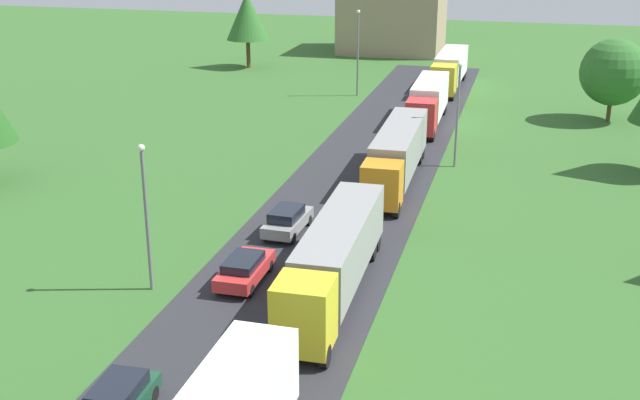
{
  "coord_description": "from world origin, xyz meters",
  "views": [
    {
      "loc": [
        11.19,
        -4.51,
        18.12
      ],
      "look_at": [
        -0.9,
        41.22,
        1.14
      ],
      "focal_mm": 45.46,
      "sensor_mm": 36.0,
      "label": 1
    }
  ],
  "objects_px": {
    "car_third": "(244,269)",
    "tree_oak": "(247,16)",
    "tree_maple": "(614,72)",
    "truck_fourth": "(428,101)",
    "distant_building": "(393,18)",
    "lamppost_third": "(458,109)",
    "lamppost_second": "(146,210)",
    "truck_third": "(397,153)",
    "car_fourth": "(287,220)",
    "truck_second": "(335,257)",
    "truck_fifth": "(450,68)",
    "lamppost_fourth": "(358,49)"
  },
  "relations": [
    {
      "from": "car_third",
      "to": "tree_oak",
      "type": "bearing_deg",
      "value": 109.36
    },
    {
      "from": "tree_maple",
      "to": "truck_fourth",
      "type": "bearing_deg",
      "value": -160.1
    },
    {
      "from": "tree_oak",
      "to": "distant_building",
      "type": "distance_m",
      "value": 22.07
    },
    {
      "from": "lamppost_third",
      "to": "lamppost_second",
      "type": "bearing_deg",
      "value": -117.0
    },
    {
      "from": "tree_maple",
      "to": "lamppost_second",
      "type": "bearing_deg",
      "value": -120.23
    },
    {
      "from": "truck_third",
      "to": "tree_maple",
      "type": "xyz_separation_m",
      "value": [
        15.65,
        22.5,
        2.27
      ]
    },
    {
      "from": "truck_third",
      "to": "car_third",
      "type": "distance_m",
      "value": 18.8
    },
    {
      "from": "car_fourth",
      "to": "lamppost_second",
      "type": "bearing_deg",
      "value": -116.72
    },
    {
      "from": "car_fourth",
      "to": "lamppost_third",
      "type": "xyz_separation_m",
      "value": [
        8.2,
        15.99,
        3.51
      ]
    },
    {
      "from": "car_third",
      "to": "tree_maple",
      "type": "bearing_deg",
      "value": 63.32
    },
    {
      "from": "lamppost_third",
      "to": "tree_maple",
      "type": "xyz_separation_m",
      "value": [
        12.08,
        17.6,
        0.09
      ]
    },
    {
      "from": "truck_second",
      "to": "car_third",
      "type": "height_order",
      "value": "truck_second"
    },
    {
      "from": "tree_maple",
      "to": "distant_building",
      "type": "distance_m",
      "value": 41.89
    },
    {
      "from": "car_fourth",
      "to": "lamppost_third",
      "type": "relative_size",
      "value": 0.57
    },
    {
      "from": "tree_maple",
      "to": "car_fourth",
      "type": "bearing_deg",
      "value": -121.11
    },
    {
      "from": "tree_oak",
      "to": "distant_building",
      "type": "relative_size",
      "value": 0.68
    },
    {
      "from": "truck_second",
      "to": "distant_building",
      "type": "bearing_deg",
      "value": 97.86
    },
    {
      "from": "truck_second",
      "to": "tree_oak",
      "type": "relative_size",
      "value": 1.58
    },
    {
      "from": "truck_third",
      "to": "truck_fourth",
      "type": "bearing_deg",
      "value": 90.27
    },
    {
      "from": "truck_second",
      "to": "truck_third",
      "type": "relative_size",
      "value": 0.97
    },
    {
      "from": "truck_second",
      "to": "lamppost_third",
      "type": "xyz_separation_m",
      "value": [
        3.51,
        23.32,
        2.22
      ]
    },
    {
      "from": "truck_second",
      "to": "tree_maple",
      "type": "distance_m",
      "value": 43.85
    },
    {
      "from": "truck_fifth",
      "to": "truck_third",
      "type": "bearing_deg",
      "value": -90.09
    },
    {
      "from": "tree_maple",
      "to": "lamppost_third",
      "type": "bearing_deg",
      "value": -124.45
    },
    {
      "from": "lamppost_fourth",
      "to": "distant_building",
      "type": "xyz_separation_m",
      "value": [
        -1.41,
        28.45,
        -0.36
      ]
    },
    {
      "from": "truck_third",
      "to": "distant_building",
      "type": "height_order",
      "value": "distant_building"
    },
    {
      "from": "truck_fifth",
      "to": "lamppost_third",
      "type": "relative_size",
      "value": 1.72
    },
    {
      "from": "car_third",
      "to": "car_fourth",
      "type": "xyz_separation_m",
      "value": [
        0.14,
        7.04,
        0.05
      ]
    },
    {
      "from": "lamppost_second",
      "to": "distant_building",
      "type": "xyz_separation_m",
      "value": [
        -1.04,
        75.49,
        0.2
      ]
    },
    {
      "from": "lamppost_second",
      "to": "truck_fourth",
      "type": "bearing_deg",
      "value": 76.22
    },
    {
      "from": "truck_fifth",
      "to": "distant_building",
      "type": "distance_m",
      "value": 24.71
    },
    {
      "from": "lamppost_third",
      "to": "lamppost_fourth",
      "type": "xyz_separation_m",
      "value": [
        -12.3,
        22.16,
        0.46
      ]
    },
    {
      "from": "tree_maple",
      "to": "truck_third",
      "type": "bearing_deg",
      "value": -124.82
    },
    {
      "from": "car_fourth",
      "to": "lamppost_fourth",
      "type": "relative_size",
      "value": 0.51
    },
    {
      "from": "car_third",
      "to": "tree_maple",
      "type": "relative_size",
      "value": 0.6
    },
    {
      "from": "truck_third",
      "to": "car_third",
      "type": "relative_size",
      "value": 3.26
    },
    {
      "from": "car_fourth",
      "to": "lamppost_second",
      "type": "height_order",
      "value": "lamppost_second"
    },
    {
      "from": "car_fourth",
      "to": "tree_maple",
      "type": "relative_size",
      "value": 0.6
    },
    {
      "from": "truck_fourth",
      "to": "lamppost_third",
      "type": "xyz_separation_m",
      "value": [
        3.65,
        -11.91,
        2.2
      ]
    },
    {
      "from": "lamppost_second",
      "to": "lamppost_third",
      "type": "distance_m",
      "value": 27.92
    },
    {
      "from": "lamppost_second",
      "to": "lamppost_third",
      "type": "height_order",
      "value": "lamppost_third"
    },
    {
      "from": "truck_fifth",
      "to": "tree_maple",
      "type": "xyz_separation_m",
      "value": [
        15.6,
        -10.62,
        2.3
      ]
    },
    {
      "from": "truck_second",
      "to": "tree_oak",
      "type": "xyz_separation_m",
      "value": [
        -24.97,
        57.62,
        4.03
      ]
    },
    {
      "from": "car_fourth",
      "to": "tree_oak",
      "type": "bearing_deg",
      "value": 111.96
    },
    {
      "from": "truck_third",
      "to": "lamppost_third",
      "type": "xyz_separation_m",
      "value": [
        3.57,
        4.9,
        2.18
      ]
    },
    {
      "from": "car_third",
      "to": "tree_oak",
      "type": "distance_m",
      "value": 61.0
    },
    {
      "from": "distant_building",
      "to": "truck_second",
      "type": "bearing_deg",
      "value": -82.14
    },
    {
      "from": "car_fourth",
      "to": "lamppost_third",
      "type": "bearing_deg",
      "value": 62.85
    },
    {
      "from": "distant_building",
      "to": "lamppost_fourth",
      "type": "bearing_deg",
      "value": -87.16
    },
    {
      "from": "truck_fifth",
      "to": "car_fourth",
      "type": "relative_size",
      "value": 3.0
    }
  ]
}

